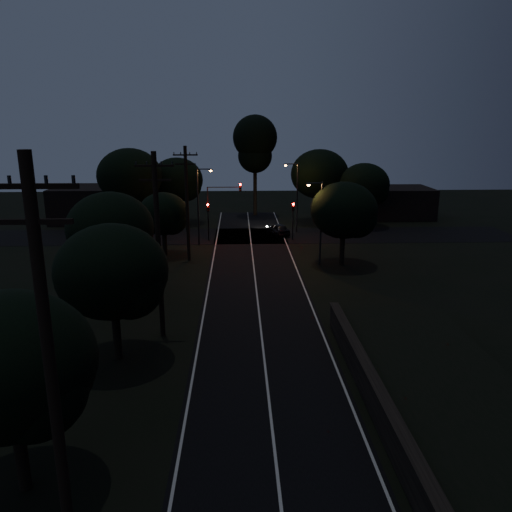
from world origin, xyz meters
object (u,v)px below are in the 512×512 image
signal_left (208,215)px  signal_right (293,214)px  streetlight_c (319,218)px  utility_pole_near (52,386)px  streetlight_b (296,193)px  signal_mast (223,201)px  tall_pine (255,144)px  streetlight_a (200,201)px  utility_pole_far (187,202)px  utility_pole_mid (158,244)px  car (278,229)px

signal_left → signal_right: bearing=0.0°
streetlight_c → utility_pole_near: bearing=-110.3°
streetlight_b → signal_mast: bearing=-154.0°
tall_pine → signal_left: bearing=-110.5°
signal_left → streetlight_b: streetlight_b is taller
utility_pole_near → signal_mast: 42.15m
streetlight_a → signal_mast: bearing=39.8°
signal_left → signal_mast: 2.26m
signal_right → signal_left: bearing=180.0°
utility_pole_near → signal_mast: (3.09, 41.99, -1.91)m
utility_pole_far → utility_pole_mid: bearing=-90.0°
utility_pole_near → signal_left: (1.40, 41.99, -3.41)m
signal_left → streetlight_b: (9.91, 4.01, 1.80)m
utility_pole_mid → streetlight_b: (11.31, 29.00, -1.10)m
streetlight_c → tall_pine: bearing=100.9°
utility_pole_near → streetlight_c: (11.83, 32.00, -1.89)m
tall_pine → signal_right: 16.90m
utility_pole_near → utility_pole_mid: 17.01m
utility_pole_near → signal_right: (10.60, 41.99, -3.41)m
utility_pole_far → streetlight_a: (0.69, 6.00, -0.85)m
car → tall_pine: bearing=-99.6°
tall_pine → streetlight_b: tall_pine is taller
signal_right → signal_mast: size_ratio=0.66×
signal_left → utility_pole_near: bearing=-91.9°
tall_pine → streetlight_a: 18.83m
utility_pole_near → utility_pole_far: size_ratio=1.14×
streetlight_a → utility_pole_near: bearing=-91.0°
signal_mast → car: size_ratio=1.60×
utility_pole_mid → signal_left: utility_pole_mid is taller
streetlight_b → streetlight_c: streetlight_b is taller
signal_left → streetlight_c: streetlight_c is taller
signal_left → tall_pine: bearing=69.5°
utility_pole_mid → streetlight_a: (0.69, 23.00, -1.10)m
utility_pole_mid → streetlight_c: bearing=51.7°
streetlight_a → utility_pole_mid: bearing=-91.7°
utility_pole_near → streetlight_b: utility_pole_near is taller
tall_pine → car: bearing=-80.0°
signal_mast → car: (6.11, 2.49, -3.68)m
streetlight_b → signal_left: bearing=-158.0°
utility_pole_near → utility_pole_mid: (0.00, 17.00, -0.51)m
utility_pole_far → signal_left: 8.53m
utility_pole_near → streetlight_b: 47.40m
utility_pole_far → streetlight_c: 12.05m
streetlight_c → car: (-2.63, 12.49, -3.69)m
signal_left → signal_mast: signal_mast is taller
utility_pole_near → streetlight_a: size_ratio=1.50×
tall_pine → utility_pole_near: bearing=-97.0°
tall_pine → signal_mast: size_ratio=2.16×
streetlight_a → streetlight_b: (10.61, 6.00, 0.00)m
utility_pole_far → car: 14.76m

